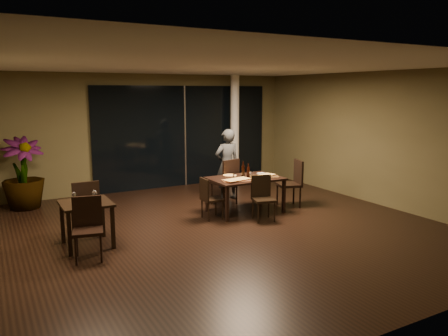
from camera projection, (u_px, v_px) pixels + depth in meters
ground at (222, 229)px, 8.21m from camera, size 8.00×8.00×0.00m
wall_back at (148, 132)px, 11.44m from camera, size 8.00×0.10×3.00m
wall_front at (412, 196)px, 4.45m from camera, size 8.00×0.10×3.00m
wall_right at (379, 138)px, 9.87m from camera, size 0.10×8.00×3.00m
ceiling at (222, 64)px, 7.68m from camera, size 8.00×8.00×0.04m
window_panel at (185, 136)px, 11.86m from camera, size 5.00×0.06×2.70m
column at (235, 129)px, 12.24m from camera, size 0.24×0.24×3.00m
main_table at (245, 181)px, 9.26m from camera, size 1.50×1.00×0.75m
side_table at (86, 210)px, 7.22m from camera, size 0.80×0.80×0.75m
chair_main_far at (227, 179)px, 9.85m from camera, size 0.60×0.60×1.06m
chair_main_near at (262, 195)px, 8.75m from camera, size 0.50×0.50×0.89m
chair_main_left at (209, 196)px, 8.78m from camera, size 0.40×0.40×0.84m
chair_main_right at (293, 181)px, 9.75m from camera, size 0.61×0.61×1.05m
chair_side_far at (85, 205)px, 7.77m from camera, size 0.47×0.47×1.00m
chair_side_near at (88, 225)px, 6.71m from camera, size 0.53×0.53×0.96m
diner at (227, 165)px, 10.30m from camera, size 0.58×0.40×1.69m
potted_plant at (23, 173)px, 9.52m from camera, size 1.04×1.04×1.58m
pizza_board_left at (237, 181)px, 8.90m from camera, size 0.68×0.48×0.01m
pizza_board_right at (264, 176)px, 9.33m from camera, size 0.67×0.56×0.01m
oblong_pizza_left at (237, 180)px, 8.90m from camera, size 0.58×0.33×0.02m
oblong_pizza_right at (264, 176)px, 9.32m from camera, size 0.55×0.39×0.02m
round_pizza at (230, 175)px, 9.43m from camera, size 0.29×0.29×0.01m
bottle_a at (243, 171)px, 9.26m from camera, size 0.06×0.06×0.28m
bottle_b at (248, 170)px, 9.26m from camera, size 0.07×0.07×0.30m
bottle_c at (243, 169)px, 9.27m from camera, size 0.07×0.07×0.34m
tumbler_left at (235, 176)px, 9.17m from camera, size 0.07×0.07×0.09m
tumbler_right at (251, 174)px, 9.45m from camera, size 0.07×0.07×0.08m
napkin_near at (268, 176)px, 9.43m from camera, size 0.20×0.15×0.01m
napkin_far at (261, 173)px, 9.71m from camera, size 0.18×0.11×0.01m
wine_glass_a at (74, 197)px, 7.18m from camera, size 0.07×0.07×0.16m
wine_glass_b at (95, 196)px, 7.21m from camera, size 0.08×0.08×0.18m
side_napkin at (93, 204)px, 7.08m from camera, size 0.18×0.11×0.01m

